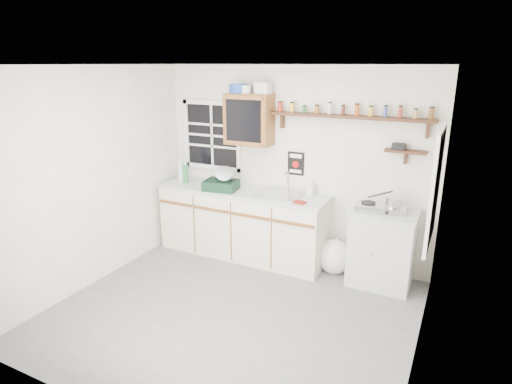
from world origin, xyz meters
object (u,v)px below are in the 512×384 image
(upper_cabinet, at_px, (249,119))
(dish_rack, at_px, (222,182))
(main_cabinet, at_px, (242,223))
(right_cabinet, at_px, (382,248))
(spice_shelf, at_px, (349,116))
(hotplate, at_px, (380,208))

(upper_cabinet, distance_m, dish_rack, 0.88)
(main_cabinet, bearing_deg, right_cabinet, 0.79)
(upper_cabinet, height_order, spice_shelf, upper_cabinet)
(upper_cabinet, relative_size, dish_rack, 1.39)
(upper_cabinet, distance_m, hotplate, 1.96)
(main_cabinet, distance_m, dish_rack, 0.62)
(spice_shelf, bearing_deg, right_cabinet, -19.50)
(dish_rack, bearing_deg, right_cabinet, -4.99)
(dish_rack, relative_size, hotplate, 0.80)
(right_cabinet, bearing_deg, hotplate, -159.61)
(dish_rack, bearing_deg, spice_shelf, 3.21)
(dish_rack, height_order, hotplate, dish_rack)
(spice_shelf, distance_m, dish_rack, 1.81)
(upper_cabinet, xyz_separation_m, spice_shelf, (1.27, 0.07, 0.11))
(right_cabinet, height_order, spice_shelf, spice_shelf)
(main_cabinet, xyz_separation_m, right_cabinet, (1.83, 0.03, -0.01))
(right_cabinet, distance_m, spice_shelf, 1.58)
(right_cabinet, bearing_deg, dish_rack, -176.04)
(dish_rack, bearing_deg, hotplate, -5.45)
(right_cabinet, relative_size, hotplate, 1.56)
(main_cabinet, distance_m, right_cabinet, 1.84)
(upper_cabinet, distance_m, spice_shelf, 1.28)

